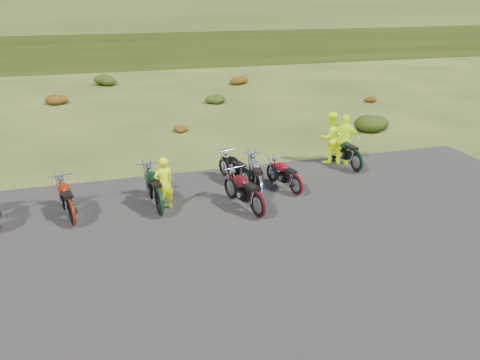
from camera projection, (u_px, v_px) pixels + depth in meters
name	position (u px, v px, depth m)	size (l,w,h in m)	color
ground	(246.00, 218.00, 13.35)	(300.00, 300.00, 0.00)	#334015
gravel_pad	(269.00, 253.00, 11.57)	(20.00, 12.00, 0.04)	black
hill_slope	(129.00, 43.00, 57.85)	(300.00, 46.00, 3.00)	#344015
hill_plateau	(112.00, 18.00, 111.26)	(300.00, 90.00, 9.17)	#344015
shrub_2	(56.00, 98.00, 26.39)	(1.30, 1.30, 0.77)	#692B0D
shrub_3	(107.00, 79.00, 31.82)	(1.56, 1.56, 0.92)	black
shrub_4	(179.00, 127.00, 21.35)	(0.77, 0.77, 0.45)	#692B0D
shrub_5	(214.00, 98.00, 26.79)	(1.03, 1.03, 0.61)	black
shrub_6	(238.00, 79.00, 32.22)	(1.30, 1.30, 0.77)	#692B0D
shrub_7	(373.00, 120.00, 21.64)	(1.56, 1.56, 0.92)	black
shrub_8	(368.00, 98.00, 27.19)	(0.77, 0.77, 0.45)	#692B0D
motorcycle_1	(74.00, 226.00, 12.89)	(2.11, 0.70, 1.11)	maroon
motorcycle_2	(160.00, 216.00, 13.45)	(2.29, 0.76, 1.20)	black
motorcycle_3	(259.00, 200.00, 14.45)	(2.19, 0.73, 1.15)	silver
motorcycle_4	(257.00, 218.00, 13.35)	(2.21, 0.74, 1.16)	#4C0C11
motorcycle_5	(245.00, 189.00, 15.28)	(1.97, 0.66, 1.03)	black
motorcycle_6	(295.00, 196.00, 14.80)	(1.92, 0.64, 1.00)	maroon
motorcycle_7	(355.00, 172.00, 16.68)	(2.17, 0.72, 1.14)	black
person_middle	(164.00, 185.00, 13.55)	(0.59, 0.39, 1.61)	#DDFD0D
person_right_a	(330.00, 138.00, 17.30)	(0.93, 0.73, 1.92)	#DDFD0D
person_right_b	(345.00, 140.00, 17.10)	(1.10, 0.46, 1.88)	#DDFD0D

